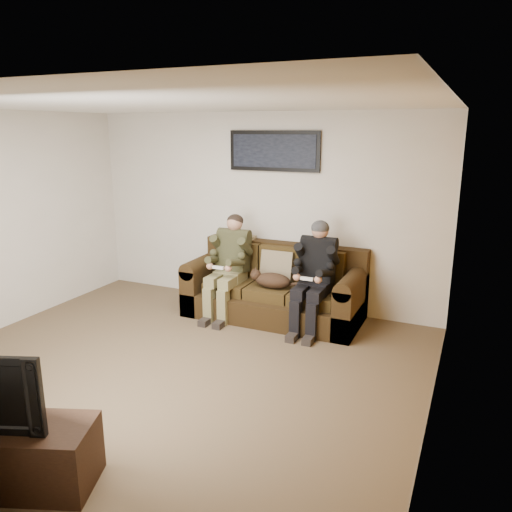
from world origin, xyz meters
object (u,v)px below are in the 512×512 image
at_px(person_right, 315,270).
at_px(framed_poster, 274,151).
at_px(cat, 271,280).
at_px(sofa, 276,290).
at_px(person_left, 229,260).

xyz_separation_m(person_right, framed_poster, (-0.78, 0.57, 1.36)).
bearing_deg(framed_poster, cat, -69.64).
relative_size(sofa, framed_poster, 1.79).
bearing_deg(person_left, cat, -3.31).
distance_m(person_right, cat, 0.58).
height_order(sofa, person_right, person_right).
xyz_separation_m(sofa, framed_poster, (-0.20, 0.39, 1.75)).
bearing_deg(person_left, sofa, 18.02).
bearing_deg(person_right, sofa, 162.02).
distance_m(cat, framed_poster, 1.68).
bearing_deg(framed_poster, sofa, -62.60).
relative_size(sofa, person_right, 1.71).
distance_m(sofa, person_right, 0.72).
height_order(person_left, framed_poster, framed_poster).
distance_m(person_left, person_right, 1.16).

